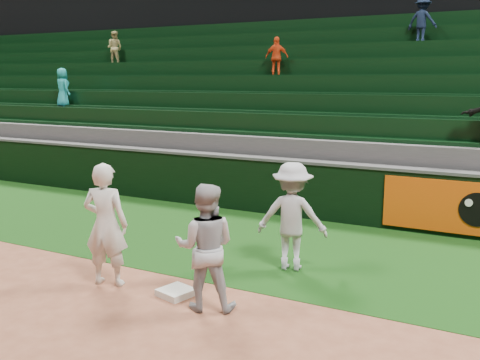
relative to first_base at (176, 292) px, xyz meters
The scene contains 9 objects.
ground 0.33m from the first_base, 74.29° to the right, with size 70.00×70.00×0.00m, color brown.
foul_grass 2.69m from the first_base, 88.14° to the left, with size 36.00×4.20×0.01m, color black.
upper_deck 18.14m from the first_base, 89.71° to the left, with size 40.00×12.00×12.00m, color black.
first_base is the anchor object (origin of this frame).
first_baseman 1.41m from the first_base, behind, with size 0.66×0.43×1.80m, color silver.
baserunner 0.99m from the first_base, 14.56° to the right, with size 0.81×0.63×1.67m, color #A4A6AE.
base_coach 2.16m from the first_base, 59.46° to the left, with size 1.10×0.63×1.70m, color #A6A9B4.
field_wall 4.92m from the first_base, 88.67° to the left, with size 36.00×0.45×1.25m.
stadium_seating 8.82m from the first_base, 89.45° to the left, with size 36.00×5.95×5.15m.
Camera 1 is at (3.93, -5.49, 2.96)m, focal length 40.00 mm.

